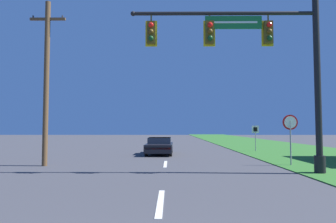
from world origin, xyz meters
TOP-DOWN VIEW (x-y plane):
  - grass_verge_right at (10.50, 30.00)m, footprint 10.00×110.00m
  - road_center_line at (0.00, 22.00)m, footprint 0.16×34.80m
  - signal_mast at (4.26, 10.76)m, footprint 8.05×0.47m
  - car_ahead at (-0.50, 19.86)m, footprint 1.92×4.47m
  - stop_sign at (6.29, 13.42)m, footprint 0.76×0.07m
  - route_sign_post at (7.08, 22.40)m, footprint 0.55×0.06m
  - utility_pole_near at (-5.99, 13.25)m, footprint 1.80×0.26m

SIDE VIEW (x-z plane):
  - road_center_line at x=0.00m, z-range 0.00..0.01m
  - grass_verge_right at x=10.50m, z-range 0.00..0.04m
  - car_ahead at x=-0.50m, z-range 0.01..1.20m
  - route_sign_post at x=7.08m, z-range 0.51..2.54m
  - stop_sign at x=6.29m, z-range 0.61..3.12m
  - utility_pole_near at x=-5.99m, z-range 0.15..8.47m
  - signal_mast at x=4.26m, z-range 0.91..8.47m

